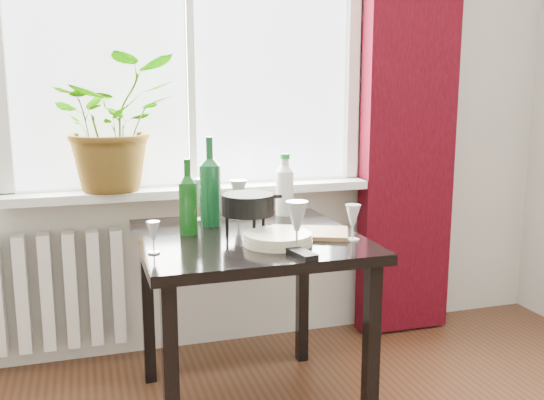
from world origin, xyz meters
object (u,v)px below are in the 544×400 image
object	(u,v)px
wine_bottle_right	(210,181)
wineglass_front_left	(153,237)
bottle_amber	(212,190)
wine_bottle_left	(188,196)
cleaning_bottle	(285,184)
wineglass_back_center	(238,199)
plate_stack	(278,239)
potted_plant	(113,123)
wineglass_back_left	(197,199)
radiator	(35,293)
table	(248,258)
cutting_board	(308,233)
wineglass_front_right	(297,226)
wineglass_far_right	(353,222)
tv_remote	(298,252)
fondue_pot	(248,214)

from	to	relation	value
wine_bottle_right	wineglass_front_left	size ratio (longest dim) A/B	3.30
bottle_amber	wineglass_front_left	world-z (taller)	bottle_amber
wine_bottle_left	cleaning_bottle	xyz separation A→B (m)	(0.48, 0.23, -0.01)
bottle_amber	wineglass_back_center	distance (m)	0.12
wineglass_back_center	plate_stack	distance (m)	0.47
potted_plant	wineglass_back_left	bearing A→B (deg)	-41.24
bottle_amber	radiator	bearing A→B (deg)	158.30
table	cutting_board	bearing A→B (deg)	-15.99
radiator	wineglass_front_right	world-z (taller)	wineglass_front_right
wine_bottle_left	cleaning_bottle	bearing A→B (deg)	26.08
wineglass_far_right	tv_remote	xyz separation A→B (m)	(-0.27, -0.13, -0.06)
wineglass_back_center	plate_stack	size ratio (longest dim) A/B	0.69
wine_bottle_right	wineglass_front_left	bearing A→B (deg)	-127.11
radiator	wineglass_back_center	xyz separation A→B (m)	(0.89, -0.33, 0.45)
potted_plant	cleaning_bottle	world-z (taller)	potted_plant
wineglass_front_left	wine_bottle_left	bearing A→B (deg)	56.06
potted_plant	wineglass_far_right	world-z (taller)	potted_plant
table	tv_remote	size ratio (longest dim) A/B	4.58
radiator	wineglass_front_right	xyz separation A→B (m)	(0.95, -0.92, 0.45)
wine_bottle_left	tv_remote	distance (m)	0.54
wineglass_back_center	fondue_pot	distance (m)	0.28
wineglass_front_right	cleaning_bottle	bearing A→B (deg)	75.39
bottle_amber	wineglass_far_right	world-z (taller)	bottle_amber
wineglass_front_right	wineglass_far_right	size ratio (longest dim) A/B	1.32
wine_bottle_right	wineglass_far_right	xyz separation A→B (m)	(0.46, -0.41, -0.12)
bottle_amber	fondue_pot	bearing A→B (deg)	-74.72
radiator	tv_remote	xyz separation A→B (m)	(0.94, -0.96, 0.37)
bottle_amber	wineglass_front_right	distance (m)	0.63
wine_bottle_left	bottle_amber	world-z (taller)	wine_bottle_left
wineglass_far_right	wineglass_back_center	world-z (taller)	wineglass_back_center
fondue_pot	potted_plant	bearing A→B (deg)	145.37
wine_bottle_right	wineglass_far_right	bearing A→B (deg)	-41.54
wineglass_front_left	wineglass_far_right	bearing A→B (deg)	-3.17
fondue_pot	cutting_board	world-z (taller)	fondue_pot
wine_bottle_right	fondue_pot	xyz separation A→B (m)	(0.11, -0.19, -0.11)
wineglass_front_right	wineglass_back_left	world-z (taller)	wineglass_back_left
table	bottle_amber	world-z (taller)	bottle_amber
wineglass_far_right	tv_remote	world-z (taller)	wineglass_far_right
wineglass_back_center	radiator	bearing A→B (deg)	159.52
wine_bottle_right	cutting_board	world-z (taller)	wine_bottle_right
potted_plant	plate_stack	world-z (taller)	potted_plant
wineglass_back_center	fondue_pot	xyz separation A→B (m)	(-0.03, -0.27, -0.01)
wineglass_front_right	wineglass_far_right	xyz separation A→B (m)	(0.26, 0.09, -0.02)
wine_bottle_right	fondue_pot	bearing A→B (deg)	-59.21
wineglass_back_center	tv_remote	xyz separation A→B (m)	(0.05, -0.62, -0.08)
wine_bottle_left	fondue_pot	xyz separation A→B (m)	(0.23, -0.06, -0.07)
wineglass_back_left	tv_remote	size ratio (longest dim) A/B	1.02
bottle_amber	cutting_board	bearing A→B (deg)	-52.03
wineglass_far_right	wine_bottle_right	bearing A→B (deg)	138.46
cleaning_bottle	tv_remote	bearing A→B (deg)	-104.55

